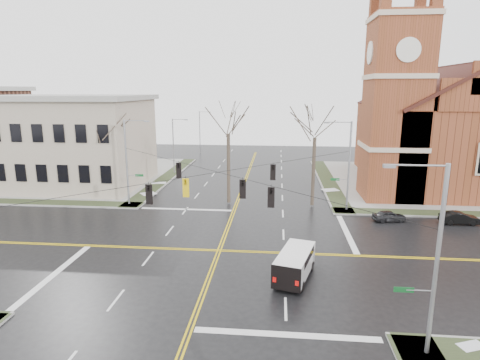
# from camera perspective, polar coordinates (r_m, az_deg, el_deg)

# --- Properties ---
(ground) EXTENTS (120.00, 120.00, 0.00)m
(ground) POSITION_cam_1_polar(r_m,az_deg,el_deg) (31.54, -2.98, -9.98)
(ground) COLOR black
(ground) RESTS_ON ground
(sidewalks) EXTENTS (80.00, 80.00, 0.17)m
(sidewalks) POSITION_cam_1_polar(r_m,az_deg,el_deg) (31.51, -2.99, -9.85)
(sidewalks) COLOR gray
(sidewalks) RESTS_ON ground
(road_markings) EXTENTS (100.00, 100.00, 0.01)m
(road_markings) POSITION_cam_1_polar(r_m,az_deg,el_deg) (31.54, -2.98, -9.97)
(road_markings) COLOR gold
(road_markings) RESTS_ON ground
(church) EXTENTS (24.28, 27.48, 27.50)m
(church) POSITION_cam_1_polar(r_m,az_deg,el_deg) (57.42, 26.50, 7.69)
(church) COLOR brown
(church) RESTS_ON ground
(civic_building_a) EXTENTS (18.00, 14.00, 11.00)m
(civic_building_a) POSITION_cam_1_polar(r_m,az_deg,el_deg) (55.84, -22.87, 4.88)
(civic_building_a) COLOR tan
(civic_building_a) RESTS_ON ground
(signal_pole_ne) EXTENTS (2.75, 0.22, 9.00)m
(signal_pole_ne) POSITION_cam_1_polar(r_m,az_deg,el_deg) (41.49, 15.02, 2.28)
(signal_pole_ne) COLOR gray
(signal_pole_ne) RESTS_ON ground
(signal_pole_nw) EXTENTS (2.75, 0.22, 9.00)m
(signal_pole_nw) POSITION_cam_1_polar(r_m,az_deg,el_deg) (43.81, -15.64, 2.78)
(signal_pole_nw) COLOR gray
(signal_pole_nw) RESTS_ON ground
(signal_pole_se) EXTENTS (2.75, 0.22, 9.00)m
(signal_pole_se) POSITION_cam_1_polar(r_m,az_deg,el_deg) (19.96, 25.80, -9.81)
(signal_pole_se) COLOR gray
(signal_pole_se) RESTS_ON ground
(span_wires) EXTENTS (23.02, 23.02, 0.03)m
(span_wires) POSITION_cam_1_polar(r_m,az_deg,el_deg) (29.70, -3.12, 1.12)
(span_wires) COLOR black
(span_wires) RESTS_ON ground
(traffic_signals) EXTENTS (8.21, 8.26, 1.30)m
(traffic_signals) POSITION_cam_1_polar(r_m,az_deg,el_deg) (29.22, -3.30, -0.58)
(traffic_signals) COLOR black
(traffic_signals) RESTS_ON ground
(streetlight_north_a) EXTENTS (2.30, 0.20, 8.00)m
(streetlight_north_a) POSITION_cam_1_polar(r_m,az_deg,el_deg) (59.22, -9.33, 5.10)
(streetlight_north_a) COLOR gray
(streetlight_north_a) RESTS_ON ground
(streetlight_north_b) EXTENTS (2.30, 0.20, 8.00)m
(streetlight_north_b) POSITION_cam_1_polar(r_m,az_deg,el_deg) (78.60, -5.64, 7.06)
(streetlight_north_b) COLOR gray
(streetlight_north_b) RESTS_ON ground
(cargo_van) EXTENTS (3.05, 5.10, 1.83)m
(cargo_van) POSITION_cam_1_polar(r_m,az_deg,el_deg) (27.24, 7.88, -11.42)
(cargo_van) COLOR white
(cargo_van) RESTS_ON ground
(parked_car_a) EXTENTS (3.24, 1.74, 1.05)m
(parked_car_a) POSITION_cam_1_polar(r_m,az_deg,el_deg) (40.49, 20.45, -4.81)
(parked_car_a) COLOR black
(parked_car_a) RESTS_ON ground
(parked_car_b) EXTENTS (3.50, 1.29, 1.14)m
(parked_car_b) POSITION_cam_1_polar(r_m,az_deg,el_deg) (42.37, 28.76, -4.77)
(parked_car_b) COLOR black
(parked_car_b) RESTS_ON ground
(tree_nw_far) EXTENTS (4.00, 4.00, 10.07)m
(tree_nw_far) POSITION_cam_1_polar(r_m,az_deg,el_deg) (47.04, -18.04, 6.19)
(tree_nw_far) COLOR #392D24
(tree_nw_far) RESTS_ON ground
(tree_nw_near) EXTENTS (4.00, 4.00, 11.23)m
(tree_nw_near) POSITION_cam_1_polar(r_m,az_deg,el_deg) (42.34, -1.68, 7.26)
(tree_nw_near) COLOR #392D24
(tree_nw_near) RESTS_ON ground
(tree_ne) EXTENTS (4.00, 4.00, 10.82)m
(tree_ne) POSITION_cam_1_polar(r_m,az_deg,el_deg) (42.04, 10.62, 6.61)
(tree_ne) COLOR #392D24
(tree_ne) RESTS_ON ground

